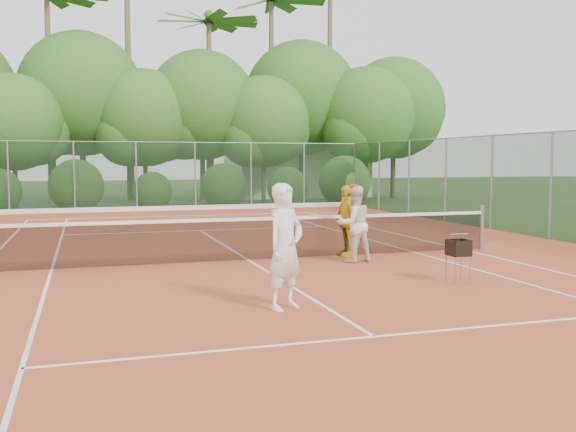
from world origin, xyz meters
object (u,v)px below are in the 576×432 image
at_px(player_center_grp, 354,224).
at_px(ball_hopper, 459,249).
at_px(player_white, 285,247).
at_px(player_yellow, 347,221).

relative_size(player_center_grp, ball_hopper, 2.16).
height_order(player_white, ball_hopper, player_white).
xyz_separation_m(player_center_grp, player_yellow, (0.18, 0.85, -0.02)).
distance_m(player_white, ball_hopper, 3.75).
bearing_deg(player_center_grp, player_white, -125.96).
bearing_deg(player_yellow, player_white, -37.50).
height_order(player_center_grp, player_yellow, player_center_grp).
bearing_deg(player_yellow, player_center_grp, -17.34).
distance_m(player_center_grp, ball_hopper, 2.91).
xyz_separation_m(player_white, player_center_grp, (2.74, 3.78, -0.10)).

